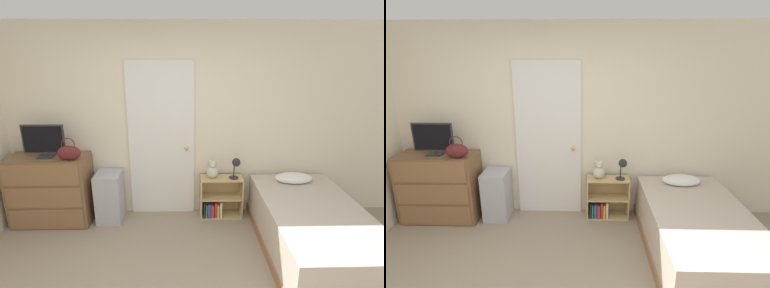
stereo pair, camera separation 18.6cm
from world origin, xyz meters
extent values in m
cube|color=beige|center=(0.00, 2.12, 1.27)|extent=(10.00, 0.06, 2.55)
cube|color=white|center=(-0.04, 2.07, 1.04)|extent=(0.87, 0.04, 2.08)
sphere|color=gold|center=(0.29, 2.02, 0.95)|extent=(0.06, 0.06, 0.06)
cube|color=brown|center=(-1.48, 1.84, 0.46)|extent=(1.00, 0.45, 0.91)
cube|color=#89613E|center=(-1.48, 1.61, 0.16)|extent=(0.92, 0.01, 0.27)
cube|color=#89613E|center=(-1.48, 1.61, 0.46)|extent=(0.92, 0.01, 0.27)
cube|color=#89613E|center=(-1.48, 1.61, 0.76)|extent=(0.92, 0.01, 0.27)
cube|color=#2D2D33|center=(-1.48, 1.83, 0.92)|extent=(0.18, 0.16, 0.01)
cylinder|color=#2D2D33|center=(-1.48, 1.83, 0.95)|extent=(0.04, 0.04, 0.04)
cube|color=#2D2D33|center=(-1.48, 1.83, 1.15)|extent=(0.51, 0.02, 0.36)
cube|color=black|center=(-1.48, 1.81, 1.15)|extent=(0.48, 0.01, 0.33)
ellipsoid|color=#591E23|center=(-1.14, 1.71, 1.00)|extent=(0.28, 0.14, 0.18)
torus|color=#591E23|center=(-1.14, 1.71, 1.11)|extent=(0.17, 0.01, 0.17)
cube|color=#ADADB7|center=(-0.74, 1.88, 0.33)|extent=(0.32, 0.38, 0.67)
cube|color=tan|center=(0.48, 1.94, 0.28)|extent=(0.02, 0.27, 0.57)
cube|color=tan|center=(1.03, 1.94, 0.28)|extent=(0.02, 0.27, 0.57)
cube|color=tan|center=(0.75, 1.94, 0.01)|extent=(0.53, 0.27, 0.02)
cube|color=tan|center=(0.75, 1.94, 0.28)|extent=(0.53, 0.27, 0.02)
cube|color=tan|center=(0.75, 1.94, 0.56)|extent=(0.53, 0.27, 0.02)
cube|color=tan|center=(0.75, 2.06, 0.28)|extent=(0.57, 0.01, 0.57)
cube|color=black|center=(0.52, 1.89, 0.13)|extent=(0.02, 0.16, 0.22)
cube|color=#338C4C|center=(0.55, 1.92, 0.11)|extent=(0.02, 0.21, 0.19)
cube|color=#3359B2|center=(0.59, 1.89, 0.12)|extent=(0.03, 0.15, 0.20)
cube|color=red|center=(0.63, 1.90, 0.11)|extent=(0.04, 0.17, 0.18)
cube|color=red|center=(0.68, 1.90, 0.13)|extent=(0.03, 0.18, 0.22)
cube|color=gold|center=(0.71, 1.91, 0.11)|extent=(0.03, 0.19, 0.18)
cube|color=white|center=(0.75, 1.89, 0.13)|extent=(0.03, 0.15, 0.22)
sphere|color=beige|center=(0.63, 1.94, 0.65)|extent=(0.16, 0.16, 0.16)
sphere|color=beige|center=(0.63, 1.94, 0.75)|extent=(0.10, 0.10, 0.10)
sphere|color=silver|center=(0.63, 1.89, 0.75)|extent=(0.04, 0.04, 0.04)
sphere|color=beige|center=(0.59, 1.94, 0.79)|extent=(0.04, 0.04, 0.04)
sphere|color=beige|center=(0.67, 1.94, 0.79)|extent=(0.04, 0.04, 0.04)
cylinder|color=#262628|center=(0.91, 1.91, 0.57)|extent=(0.12, 0.12, 0.01)
cylinder|color=#262628|center=(0.91, 1.91, 0.67)|extent=(0.01, 0.01, 0.18)
sphere|color=#262628|center=(0.94, 1.89, 0.80)|extent=(0.11, 0.11, 0.11)
cube|color=#996B47|center=(1.68, 1.11, 0.06)|extent=(1.07, 1.92, 0.12)
cube|color=beige|center=(1.68, 1.11, 0.34)|extent=(1.03, 1.86, 0.44)
ellipsoid|color=white|center=(1.68, 1.80, 0.61)|extent=(0.48, 0.28, 0.12)
camera|label=1|loc=(0.27, -1.75, 2.18)|focal=28.00mm
camera|label=2|loc=(0.45, -1.75, 2.18)|focal=28.00mm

